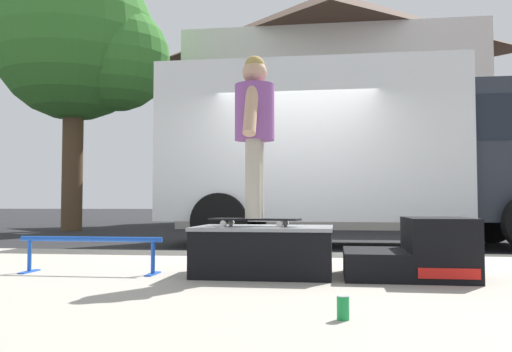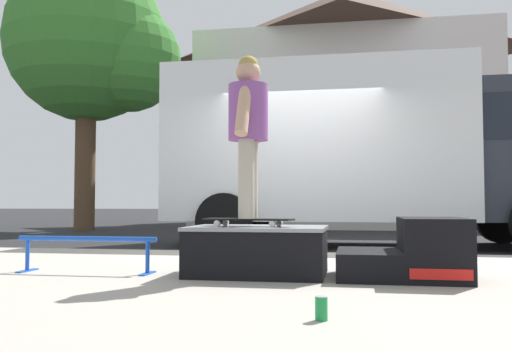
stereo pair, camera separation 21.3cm
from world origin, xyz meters
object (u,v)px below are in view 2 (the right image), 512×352
object	(u,v)px
skater_kid	(248,122)
kicker_ramp	(413,253)
skate_box	(258,249)
skateboard	(248,220)
soda_can	(321,308)
box_truck	(374,148)
grind_rail	(86,246)
street_tree_main	(96,47)

from	to	relation	value
skater_kid	kicker_ramp	bearing A→B (deg)	1.70
skate_box	kicker_ramp	size ratio (longest dim) A/B	1.14
skateboard	skate_box	bearing A→B (deg)	27.59
skater_kid	soda_can	bearing A→B (deg)	-67.26
skateboard	box_truck	xyz separation A→B (m)	(1.25, 5.06, 1.11)
skate_box	skater_kid	xyz separation A→B (m)	(-0.08, -0.04, 1.09)
kicker_ramp	grind_rail	world-z (taller)	kicker_ramp
skateboard	street_tree_main	distance (m)	12.30
skate_box	skateboard	world-z (taller)	skateboard
skater_kid	soda_can	xyz separation A→B (m)	(0.72, -1.71, -1.25)
soda_can	street_tree_main	xyz separation A→B (m)	(-6.92, 11.31, 4.95)
skater_kid	street_tree_main	size ratio (longest dim) A/B	0.19
skateboard	street_tree_main	size ratio (longest dim) A/B	0.11
grind_rail	skateboard	xyz separation A→B (m)	(1.45, 0.07, 0.24)
skater_kid	street_tree_main	world-z (taller)	street_tree_main
street_tree_main	grind_rail	bearing A→B (deg)	-63.80
skate_box	grind_rail	bearing A→B (deg)	-175.95
kicker_ramp	box_truck	bearing A→B (deg)	91.29
grind_rail	soda_can	bearing A→B (deg)	-37.26
grind_rail	skateboard	bearing A→B (deg)	2.66
skate_box	skateboard	bearing A→B (deg)	-152.41
box_truck	kicker_ramp	bearing A→B (deg)	-88.71
kicker_ramp	soda_can	size ratio (longest dim) A/B	8.12
soda_can	skate_box	bearing A→B (deg)	110.05
box_truck	soda_can	bearing A→B (deg)	-94.46
skate_box	grind_rail	size ratio (longest dim) A/B	0.89
soda_can	box_truck	xyz separation A→B (m)	(0.53, 6.77, 1.52)
kicker_ramp	street_tree_main	distance (m)	13.11
skateboard	soda_can	xyz separation A→B (m)	(0.72, -1.71, -0.41)
skater_kid	box_truck	size ratio (longest dim) A/B	0.20
grind_rail	skateboard	world-z (taller)	skateboard
grind_rail	skateboard	distance (m)	1.47
box_truck	street_tree_main	size ratio (longest dim) A/B	0.92
soda_can	box_truck	world-z (taller)	box_truck
grind_rail	skater_kid	bearing A→B (deg)	2.66
grind_rail	box_truck	xyz separation A→B (m)	(2.69, 5.12, 1.34)
kicker_ramp	skateboard	distance (m)	1.39
street_tree_main	skate_box	bearing A→B (deg)	-56.69
kicker_ramp	grind_rail	xyz separation A→B (m)	(-2.81, -0.11, 0.03)
kicker_ramp	skater_kid	size ratio (longest dim) A/B	0.73
kicker_ramp	grind_rail	bearing A→B (deg)	-177.81
grind_rail	skateboard	size ratio (longest dim) A/B	1.62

